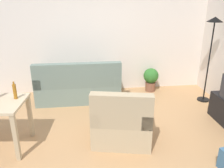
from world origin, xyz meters
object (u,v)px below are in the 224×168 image
at_px(torchiere_lamp, 213,37).
at_px(potted_plant, 151,78).
at_px(couch, 79,87).
at_px(bottle_amber, 15,91).
at_px(armchair, 122,122).

bearing_deg(torchiere_lamp, potted_plant, 146.14).
distance_m(couch, torchiere_lamp, 3.00).
distance_m(torchiere_lamp, bottle_amber, 3.87).
xyz_separation_m(couch, armchair, (0.70, -1.68, 0.01)).
height_order(torchiere_lamp, armchair, torchiere_lamp).
relative_size(couch, bottle_amber, 6.71).
distance_m(couch, armchair, 1.82).
height_order(armchair, bottle_amber, bottle_amber).
bearing_deg(torchiere_lamp, couch, 172.19).
bearing_deg(potted_plant, armchair, -117.37).
distance_m(torchiere_lamp, potted_plant, 1.65).
bearing_deg(armchair, torchiere_lamp, -135.80).
xyz_separation_m(torchiere_lamp, potted_plant, (-1.03, 0.69, -1.08)).
bearing_deg(armchair, couch, -55.24).
bearing_deg(armchair, bottle_amber, 7.51).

